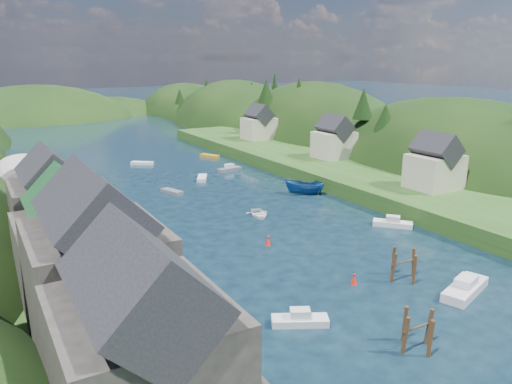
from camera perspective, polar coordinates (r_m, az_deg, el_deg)
ground at (r=86.01m, az=-7.36°, el=0.72°), size 600.00×600.00×0.00m
hillside_right at (r=130.90m, az=6.76°, el=2.37°), size 36.00×245.56×48.00m
far_hills at (r=206.24m, az=-20.55°, el=5.21°), size 103.00×68.00×44.00m
hill_trees at (r=98.01m, az=-11.28°, el=8.97°), size 92.87×148.07×12.58m
quay_left at (r=51.77m, az=-19.12°, el=-8.69°), size 12.00×110.00×2.00m
terrace_left_grass at (r=51.08m, az=-26.95°, el=-9.57°), size 12.00×110.00×2.50m
quayside_buildings at (r=36.73m, az=-18.74°, el=-8.24°), size 8.00×35.84×12.90m
boat_sheds at (r=68.17m, az=-24.26°, el=0.27°), size 7.00×21.00×7.50m
terrace_right at (r=90.14m, az=9.99°, el=2.07°), size 16.00×120.00×2.40m
right_bank_cottages at (r=97.46m, az=8.33°, el=5.89°), size 9.00×59.24×8.41m
piling_cluster_near at (r=40.52m, az=17.91°, el=-15.19°), size 2.97×2.79×3.53m
piling_cluster_far at (r=51.63m, az=16.50°, el=-8.26°), size 3.31×3.08×3.58m
channel_buoy_near at (r=49.73m, az=11.14°, el=-9.76°), size 0.70×0.70×1.10m
channel_buoy_far at (r=58.52m, az=1.38°, el=-5.59°), size 0.70×0.70×1.10m
moored_boats at (r=57.89m, az=5.57°, el=-5.66°), size 35.76×88.87×2.46m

